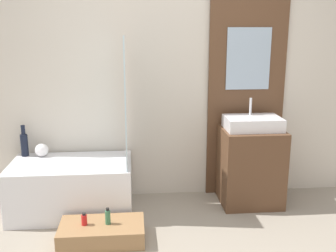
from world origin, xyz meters
TOP-DOWN VIEW (x-y plane):
  - wall_tiled_back at (0.00, 1.58)m, footprint 4.20×0.06m
  - wall_wood_accent at (0.84, 1.53)m, footprint 0.78×0.04m
  - bathtub at (-0.89, 1.20)m, footprint 1.11×0.65m
  - glass_shower_screen at (-0.36, 1.14)m, footprint 0.01×0.48m
  - wooden_step_bench at (-0.58, 0.64)m, footprint 0.69×0.38m
  - vanity_cabinet at (0.84, 1.26)m, footprint 0.58×0.50m
  - sink at (0.84, 1.26)m, footprint 0.53×0.36m
  - vase_tall_dark at (-1.36, 1.44)m, footprint 0.07×0.07m
  - vase_round_light at (-1.19, 1.42)m, footprint 0.13×0.13m
  - bottle_soap_primary at (-0.71, 0.64)m, footprint 0.05×0.05m
  - bottle_soap_secondary at (-0.52, 0.64)m, footprint 0.04×0.04m

SIDE VIEW (x-z plane):
  - wooden_step_bench at x=-0.58m, z-range 0.00..0.15m
  - bottle_soap_primary at x=-0.71m, z-range 0.14..0.25m
  - bottle_soap_secondary at x=-0.52m, z-range 0.14..0.28m
  - bathtub at x=-0.89m, z-range 0.00..0.49m
  - vanity_cabinet at x=0.84m, z-range 0.00..0.76m
  - vase_round_light at x=-1.19m, z-range 0.49..0.62m
  - vase_tall_dark at x=-1.36m, z-range 0.46..0.77m
  - sink at x=0.84m, z-range 0.67..0.96m
  - glass_shower_screen at x=-0.36m, z-range 0.49..1.65m
  - wall_tiled_back at x=0.00m, z-range 0.00..2.60m
  - wall_wood_accent at x=0.84m, z-range 0.01..2.61m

